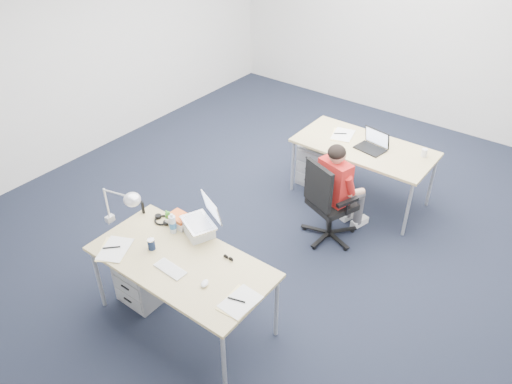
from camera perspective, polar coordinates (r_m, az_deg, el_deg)
floor at (r=5.87m, az=1.83°, el=-3.10°), size 7.00×7.00×0.00m
room at (r=5.00m, az=2.19°, el=12.59°), size 6.02×7.02×2.80m
desk_near at (r=4.32m, az=-8.52°, el=-8.19°), size 1.60×0.80×0.73m
desk_far at (r=5.99m, az=12.24°, el=4.78°), size 1.60×0.80×0.73m
office_chair at (r=5.50m, az=8.28°, el=-2.80°), size 0.80×0.80×0.98m
seated_person at (r=5.43m, az=9.73°, el=0.39°), size 0.45×0.66×1.14m
drawer_pedestal_near at (r=4.90m, az=-12.38°, el=-8.95°), size 0.40×0.50×0.55m
drawer_pedestal_far at (r=6.46m, az=7.25°, el=3.47°), size 0.40×0.50×0.55m
silver_laptop at (r=4.42m, az=-6.66°, el=-3.05°), size 0.41×0.37×0.35m
wireless_keyboard at (r=4.21m, az=-9.77°, el=-8.66°), size 0.29×0.13×0.01m
computer_mouse at (r=4.04m, az=-5.89°, el=-10.36°), size 0.09×0.11×0.03m
headphones at (r=4.72m, az=-10.67°, el=-3.12°), size 0.22×0.18×0.03m
can_koozie at (r=4.41m, az=-11.87°, el=-5.85°), size 0.07×0.07×0.10m
water_bottle at (r=4.53m, az=-9.52°, el=-3.54°), size 0.07×0.07×0.20m
bear_figurine at (r=4.66m, az=-10.01°, el=-2.84°), size 0.09×0.07×0.14m
book_stack at (r=4.64m, az=-8.76°, el=-3.16°), size 0.25×0.22×0.10m
cordless_phone at (r=4.83m, az=-12.81°, el=-1.71°), size 0.04×0.03×0.13m
papers_left at (r=4.51m, az=-15.99°, el=-6.32°), size 0.35×0.39×0.01m
papers_right at (r=3.91m, az=-2.00°, el=-12.46°), size 0.22×0.31×0.01m
sunglasses at (r=4.25m, az=-3.18°, el=-7.55°), size 0.10×0.05×0.02m
desk_lamp at (r=4.60m, az=-15.62°, el=-1.49°), size 0.45×0.19×0.49m
dark_laptop at (r=5.85m, az=13.04°, el=5.76°), size 0.37×0.37×0.24m
far_cup at (r=5.91m, az=18.68°, el=4.27°), size 0.09×0.09×0.09m
far_papers at (r=6.15m, az=9.77°, el=6.45°), size 0.32×0.38×0.01m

